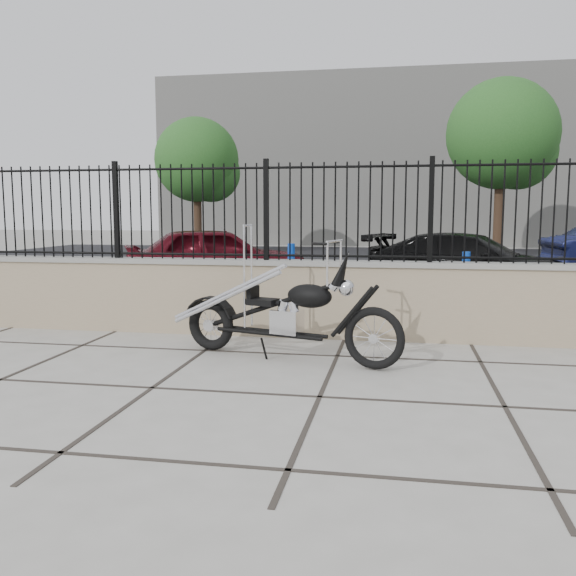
{
  "coord_description": "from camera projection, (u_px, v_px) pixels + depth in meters",
  "views": [
    {
      "loc": [
        0.63,
        -4.96,
        1.55
      ],
      "look_at": [
        -0.56,
        1.58,
        0.73
      ],
      "focal_mm": 38.0,
      "sensor_mm": 36.0,
      "label": 1
    }
  ],
  "objects": [
    {
      "name": "tree_left",
      "position": [
        197.0,
        156.0,
        21.86
      ],
      "size": [
        3.02,
        3.02,
        5.09
      ],
      "rotation": [
        0.0,
        0.0,
        -0.2
      ],
      "color": "#382619",
      "rests_on": "ground_plane"
    },
    {
      "name": "retaining_wall",
      "position": [
        346.0,
        300.0,
        7.53
      ],
      "size": [
        14.0,
        0.36,
        0.96
      ],
      "primitive_type": "cube",
      "color": "gray",
      "rests_on": "ground_plane"
    },
    {
      "name": "ground_plane",
      "position": [
        320.0,
        397.0,
        5.15
      ],
      "size": [
        90.0,
        90.0,
        0.0
      ],
      "primitive_type": "plane",
      "color": "#99968E",
      "rests_on": "ground"
    },
    {
      "name": "iron_fence",
      "position": [
        347.0,
        212.0,
        7.4
      ],
      "size": [
        14.0,
        0.08,
        1.2
      ],
      "primitive_type": "cube",
      "color": "black",
      "rests_on": "retaining_wall"
    },
    {
      "name": "background_building",
      "position": [
        387.0,
        163.0,
        30.53
      ],
      "size": [
        22.0,
        6.0,
        8.0
      ],
      "primitive_type": "cube",
      "color": "beige",
      "rests_on": "ground_plane"
    },
    {
      "name": "car_red",
      "position": [
        217.0,
        257.0,
        12.61
      ],
      "size": [
        4.05,
        2.91,
        1.28
      ],
      "primitive_type": "imported",
      "rotation": [
        0.0,
        0.0,
        1.99
      ],
      "color": "#4B0A13",
      "rests_on": "parking_lot"
    },
    {
      "name": "parking_lot",
      "position": [
        375.0,
        267.0,
        17.36
      ],
      "size": [
        30.0,
        30.0,
        0.0
      ],
      "primitive_type": "plane",
      "color": "black",
      "rests_on": "ground"
    },
    {
      "name": "car_black",
      "position": [
        470.0,
        263.0,
        11.7
      ],
      "size": [
        4.3,
        2.84,
        1.16
      ],
      "primitive_type": "imported",
      "rotation": [
        0.0,
        0.0,
        1.24
      ],
      "color": "black",
      "rests_on": "parking_lot"
    },
    {
      "name": "bollard_a",
      "position": [
        291.0,
        274.0,
        10.33
      ],
      "size": [
        0.14,
        0.14,
        1.03
      ],
      "primitive_type": "cylinder",
      "rotation": [
        0.0,
        0.0,
        -0.13
      ],
      "color": "#0B54B2",
      "rests_on": "ground_plane"
    },
    {
      "name": "chopper_motorcycle",
      "position": [
        283.0,
        291.0,
        6.41
      ],
      "size": [
        2.44,
        1.1,
        1.45
      ],
      "primitive_type": null,
      "rotation": [
        0.0,
        0.0,
        -0.29
      ],
      "color": "black",
      "rests_on": "ground_plane"
    },
    {
      "name": "tree_right",
      "position": [
        502.0,
        129.0,
        20.02
      ],
      "size": [
        3.62,
        3.62,
        6.11
      ],
      "rotation": [
        0.0,
        0.0,
        -0.17
      ],
      "color": "#382619",
      "rests_on": "ground_plane"
    },
    {
      "name": "bollard_b",
      "position": [
        465.0,
        285.0,
        8.96
      ],
      "size": [
        0.15,
        0.15,
        0.98
      ],
      "primitive_type": "cylinder",
      "rotation": [
        0.0,
        0.0,
        0.39
      ],
      "color": "#0B33AC",
      "rests_on": "ground_plane"
    }
  ]
}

